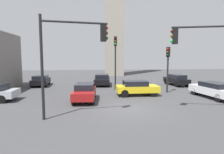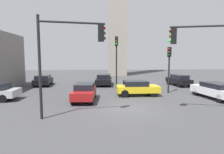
% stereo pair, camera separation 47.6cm
% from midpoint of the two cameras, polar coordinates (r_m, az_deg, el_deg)
% --- Properties ---
extents(ground_plane, '(86.45, 86.45, 0.00)m').
position_cam_midpoint_polar(ground_plane, '(13.21, 3.85, -9.66)').
color(ground_plane, '#424244').
extents(traffic_light_0, '(0.37, 0.48, 5.85)m').
position_cam_midpoint_polar(traffic_light_0, '(20.29, 0.37, 7.28)').
color(traffic_light_0, black).
rests_on(traffic_light_0, ground_plane).
extents(traffic_light_1, '(0.45, 0.48, 4.64)m').
position_cam_midpoint_polar(traffic_light_1, '(19.60, 16.17, 4.82)').
color(traffic_light_1, black).
rests_on(traffic_light_1, ground_plane).
extents(traffic_light_2, '(3.77, 1.16, 5.85)m').
position_cam_midpoint_polar(traffic_light_2, '(13.00, 25.84, 7.81)').
color(traffic_light_2, black).
rests_on(traffic_light_2, ground_plane).
extents(traffic_light_3, '(3.86, 0.78, 5.92)m').
position_cam_midpoint_polar(traffic_light_3, '(11.09, -13.49, 8.99)').
color(traffic_light_3, black).
rests_on(traffic_light_3, ground_plane).
extents(car_0, '(1.92, 4.03, 1.42)m').
position_cam_midpoint_polar(car_0, '(15.55, -9.24, -4.49)').
color(car_0, maroon).
rests_on(car_0, ground_plane).
extents(car_1, '(2.01, 4.15, 1.42)m').
position_cam_midpoint_polar(car_1, '(25.26, 18.73, -0.77)').
color(car_1, black).
rests_on(car_1, ground_plane).
extents(car_2, '(2.20, 4.25, 1.36)m').
position_cam_midpoint_polar(car_2, '(25.31, -21.58, -0.94)').
color(car_2, black).
rests_on(car_2, ground_plane).
extents(car_3, '(2.46, 4.62, 1.40)m').
position_cam_midpoint_polar(car_3, '(18.69, 28.33, -3.40)').
color(car_3, silver).
rests_on(car_3, ground_plane).
extents(car_5, '(3.93, 1.78, 1.41)m').
position_cam_midpoint_polar(car_5, '(17.65, 6.84, -3.25)').
color(car_5, yellow).
rests_on(car_5, ground_plane).
extents(car_6, '(2.32, 4.70, 1.42)m').
position_cam_midpoint_polar(car_6, '(24.31, -3.59, -0.75)').
color(car_6, black).
rests_on(car_6, ground_plane).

